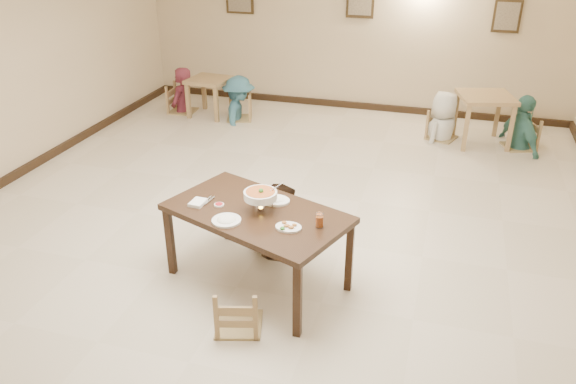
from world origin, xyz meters
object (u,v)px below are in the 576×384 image
(bg_table_right, at_px, (485,104))
(bg_chair_rr, at_px, (524,120))
(bg_table_left, at_px, (209,86))
(bg_chair_lr, at_px, (239,94))
(main_table, at_px, (257,218))
(chair_near, at_px, (237,286))
(bg_chair_rl, at_px, (444,112))
(bg_diner_b, at_px, (238,76))
(bg_diner_c, at_px, (447,92))
(chair_far, at_px, (282,210))
(curry_warmer, at_px, (260,195))
(drink_glass, at_px, (319,221))
(bg_diner_a, at_px, (179,68))
(bg_chair_ll, at_px, (181,86))
(bg_diner_d, at_px, (528,95))
(main_diner, at_px, (277,184))

(bg_table_right, distance_m, bg_chair_rr, 0.64)
(bg_table_left, relative_size, bg_table_right, 0.77)
(bg_chair_lr, relative_size, bg_chair_rr, 0.99)
(main_table, bearing_deg, chair_near, -64.57)
(bg_chair_rl, relative_size, bg_chair_rr, 0.98)
(chair_near, relative_size, bg_table_right, 0.89)
(bg_table_left, distance_m, bg_diner_b, 0.64)
(bg_diner_c, bearing_deg, bg_diner_b, -61.23)
(chair_far, height_order, chair_near, chair_far)
(curry_warmer, xyz_separation_m, drink_glass, (0.62, -0.14, -0.10))
(drink_glass, distance_m, bg_diner_b, 5.49)
(chair_far, bearing_deg, curry_warmer, -71.90)
(chair_far, xyz_separation_m, bg_diner_a, (-3.21, 4.00, 0.40))
(chair_far, relative_size, bg_diner_b, 0.56)
(drink_glass, bearing_deg, bg_chair_lr, 118.95)
(bg_table_right, distance_m, bg_chair_rl, 0.65)
(chair_near, bearing_deg, bg_chair_ll, -75.02)
(main_table, relative_size, bg_chair_ll, 1.99)
(main_table, bearing_deg, bg_chair_ll, 144.39)
(bg_chair_lr, relative_size, bg_diner_c, 0.58)
(bg_chair_ll, distance_m, bg_diner_c, 4.81)
(bg_table_left, xyz_separation_m, bg_diner_d, (5.43, -0.08, 0.30))
(main_table, bearing_deg, bg_diner_d, 79.24)
(bg_diner_b, xyz_separation_m, bg_diner_d, (4.83, -0.03, 0.07))
(main_diner, bearing_deg, bg_chair_rl, -101.43)
(bg_table_right, bearing_deg, bg_diner_a, 179.10)
(chair_far, bearing_deg, bg_diner_d, 71.49)
(bg_diner_d, bearing_deg, bg_chair_rr, 124.76)
(bg_table_right, bearing_deg, bg_diner_d, -2.41)
(bg_chair_rl, distance_m, bg_diner_c, 0.34)
(bg_chair_ll, relative_size, bg_diner_a, 0.59)
(bg_diner_c, bearing_deg, bg_table_right, 114.00)
(chair_far, distance_m, bg_chair_rl, 4.27)
(chair_far, xyz_separation_m, bg_chair_ll, (-3.21, 4.00, 0.05))
(bg_chair_rl, bearing_deg, chair_far, 177.37)
(chair_near, height_order, bg_chair_rl, bg_chair_rl)
(bg_chair_lr, height_order, bg_diner_a, bg_diner_a)
(chair_far, relative_size, bg_chair_ll, 0.89)
(bg_diner_d, bearing_deg, curry_warmer, 120.24)
(chair_near, distance_m, drink_glass, 0.96)
(bg_diner_a, distance_m, bg_diner_c, 4.80)
(bg_diner_d, bearing_deg, bg_chair_ll, 60.27)
(main_table, relative_size, bg_diner_d, 1.14)
(curry_warmer, bearing_deg, bg_diner_d, 58.91)
(bg_chair_ll, height_order, bg_diner_a, bg_diner_a)
(bg_chair_rl, bearing_deg, curry_warmer, -179.32)
(bg_chair_ll, height_order, bg_diner_d, bg_diner_d)
(main_diner, relative_size, curry_warmer, 4.39)
(drink_glass, distance_m, bg_chair_rr, 5.26)
(bg_table_left, relative_size, bg_diner_c, 0.48)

